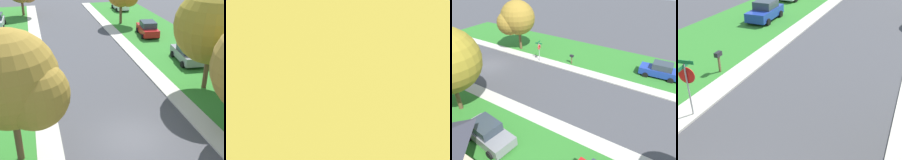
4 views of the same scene
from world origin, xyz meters
The scene contains 10 objects.
ground_plane centered at (0.00, 0.00, 0.00)m, with size 120.00×120.00×0.00m, color #424247.
sidewalk_east centered at (4.70, 12.00, 0.05)m, with size 1.40×56.00×0.10m, color #B7B2A8.
lawn_east centered at (9.40, 12.00, 0.04)m, with size 8.00×56.00×0.08m, color #2D7528.
sidewalk_west centered at (-4.70, 12.00, 0.05)m, with size 1.40×56.00×0.10m, color #B7B2A8.
lawn_west centered at (-9.40, 12.00, 0.04)m, with size 8.00×56.00×0.08m, color #2D7528.
stop_sign_far_corner centered at (-4.31, 4.69, 1.89)m, with size 0.91×0.91×2.77m.
car_grey_near_corner centered at (8.69, 9.90, 0.87)m, with size 2.38×4.47×1.76m.
car_blue_kerbside_mid centered at (-8.29, 18.83, 0.87)m, with size 2.20×4.38×1.76m.
tree_sidewalk_mid centered at (-5.93, -0.47, 4.48)m, with size 5.07×4.72×7.00m.
mailbox centered at (-5.78, 8.67, 1.01)m, with size 0.26×0.49×1.31m.
Camera 3 is at (15.21, 20.59, 12.11)m, focal length 33.54 mm.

